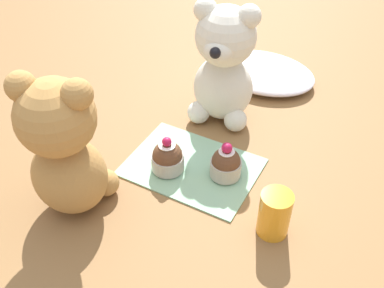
{
  "coord_description": "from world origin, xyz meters",
  "views": [
    {
      "loc": [
        0.28,
        -0.51,
        0.56
      ],
      "look_at": [
        0.0,
        0.0,
        0.06
      ],
      "focal_mm": 42.0,
      "sensor_mm": 36.0,
      "label": 1
    }
  ],
  "objects_px": {
    "teddy_bear_cream": "(224,65)",
    "juice_glass": "(275,214)",
    "cupcake_near_cream_bear": "(226,164)",
    "teddy_bear_tan": "(64,147)",
    "cupcake_near_tan_bear": "(168,158)"
  },
  "relations": [
    {
      "from": "teddy_bear_cream",
      "to": "cupcake_near_tan_bear",
      "type": "xyz_separation_m",
      "value": [
        -0.01,
        -0.19,
        -0.09
      ]
    },
    {
      "from": "teddy_bear_tan",
      "to": "cupcake_near_cream_bear",
      "type": "relative_size",
      "value": 3.51
    },
    {
      "from": "teddy_bear_tan",
      "to": "cupcake_near_cream_bear",
      "type": "bearing_deg",
      "value": -152.9
    },
    {
      "from": "cupcake_near_cream_bear",
      "to": "juice_glass",
      "type": "height_order",
      "value": "juice_glass"
    },
    {
      "from": "teddy_bear_cream",
      "to": "teddy_bear_tan",
      "type": "distance_m",
      "value": 0.35
    },
    {
      "from": "teddy_bear_tan",
      "to": "juice_glass",
      "type": "height_order",
      "value": "teddy_bear_tan"
    },
    {
      "from": "teddy_bear_tan",
      "to": "cupcake_near_tan_bear",
      "type": "height_order",
      "value": "teddy_bear_tan"
    },
    {
      "from": "teddy_bear_cream",
      "to": "juice_glass",
      "type": "height_order",
      "value": "teddy_bear_cream"
    },
    {
      "from": "cupcake_near_cream_bear",
      "to": "cupcake_near_tan_bear",
      "type": "distance_m",
      "value": 0.1
    },
    {
      "from": "teddy_bear_cream",
      "to": "teddy_bear_tan",
      "type": "relative_size",
      "value": 0.98
    },
    {
      "from": "teddy_bear_cream",
      "to": "cupcake_near_cream_bear",
      "type": "relative_size",
      "value": 3.45
    },
    {
      "from": "cupcake_near_cream_bear",
      "to": "cupcake_near_tan_bear",
      "type": "xyz_separation_m",
      "value": [
        -0.1,
        -0.03,
        -0.0
      ]
    },
    {
      "from": "cupcake_near_cream_bear",
      "to": "juice_glass",
      "type": "xyz_separation_m",
      "value": [
        0.12,
        -0.07,
        0.01
      ]
    },
    {
      "from": "teddy_bear_cream",
      "to": "juice_glass",
      "type": "distance_m",
      "value": 0.31
    },
    {
      "from": "juice_glass",
      "to": "cupcake_near_tan_bear",
      "type": "bearing_deg",
      "value": 169.62
    }
  ]
}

